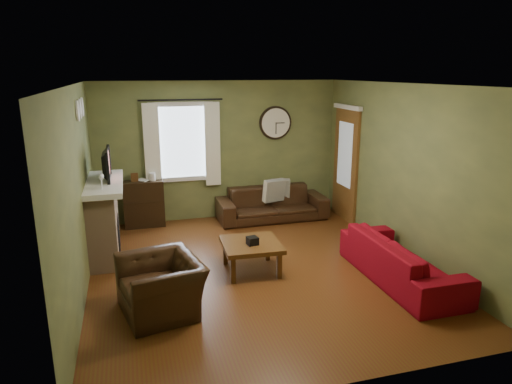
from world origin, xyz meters
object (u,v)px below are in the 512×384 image
object	(u,v)px
bookshelf	(144,204)
sofa_brown	(272,204)
armchair	(161,286)
sofa_red	(401,259)
coffee_table	(251,257)

from	to	relation	value
bookshelf	sofa_brown	bearing A→B (deg)	-5.43
armchair	sofa_brown	bearing A→B (deg)	129.87
sofa_red	coffee_table	bearing A→B (deg)	65.82
armchair	coffee_table	size ratio (longest dim) A/B	1.24
sofa_brown	sofa_red	size ratio (longest dim) A/B	1.00
bookshelf	coffee_table	xyz separation A→B (m)	(1.37, -2.40, -0.21)
sofa_red	sofa_brown	bearing A→B (deg)	16.09
bookshelf	sofa_brown	size ratio (longest dim) A/B	0.41
bookshelf	coffee_table	world-z (taller)	bookshelf
sofa_red	armchair	size ratio (longest dim) A/B	2.07
bookshelf	sofa_red	distance (m)	4.59
sofa_red	armchair	bearing A→B (deg)	89.20
sofa_brown	sofa_red	world-z (taller)	sofa_brown
bookshelf	armchair	xyz separation A→B (m)	(0.06, -3.20, -0.10)
armchair	sofa_red	bearing A→B (deg)	77.00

